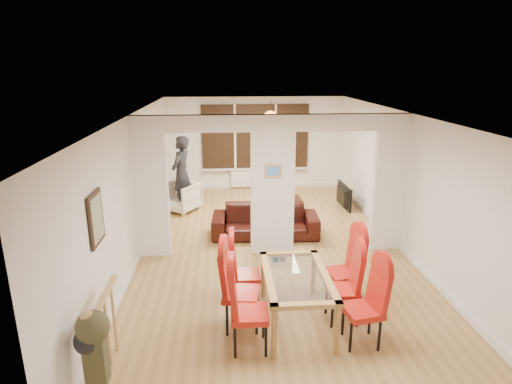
{
  "coord_description": "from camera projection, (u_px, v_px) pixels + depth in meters",
  "views": [
    {
      "loc": [
        -0.85,
        -7.52,
        3.42
      ],
      "look_at": [
        -0.26,
        0.6,
        1.01
      ],
      "focal_mm": 30.0,
      "sensor_mm": 36.0,
      "label": 1
    }
  ],
  "objects": [
    {
      "name": "floor",
      "position": [
        272.0,
        251.0,
        8.22
      ],
      "size": [
        5.0,
        9.0,
        0.01
      ],
      "primitive_type": "cube",
      "color": "#9F7740",
      "rests_on": "ground"
    },
    {
      "name": "room_walls",
      "position": [
        272.0,
        186.0,
        7.85
      ],
      "size": [
        5.0,
        9.0,
        2.6
      ],
      "primitive_type": null,
      "color": "silver",
      "rests_on": "floor"
    },
    {
      "name": "divider_wall",
      "position": [
        272.0,
        186.0,
        7.85
      ],
      "size": [
        5.0,
        0.18,
        2.6
      ],
      "primitive_type": "cube",
      "color": "white",
      "rests_on": "floor"
    },
    {
      "name": "bay_window_blinds",
      "position": [
        255.0,
        137.0,
        12.04
      ],
      "size": [
        3.0,
        0.08,
        1.8
      ],
      "primitive_type": "cube",
      "color": "black",
      "rests_on": "room_walls"
    },
    {
      "name": "radiator",
      "position": [
        255.0,
        178.0,
        12.34
      ],
      "size": [
        1.4,
        0.08,
        0.5
      ],
      "primitive_type": "cube",
      "color": "white",
      "rests_on": "floor"
    },
    {
      "name": "pendant_light",
      "position": [
        270.0,
        118.0,
        10.79
      ],
      "size": [
        0.36,
        0.36,
        0.36
      ],
      "primitive_type": "sphere",
      "color": "orange",
      "rests_on": "room_walls"
    },
    {
      "name": "stair_newel",
      "position": [
        106.0,
        329.0,
        4.85
      ],
      "size": [
        0.4,
        1.2,
        1.1
      ],
      "primitive_type": null,
      "color": "tan",
      "rests_on": "floor"
    },
    {
      "name": "wall_poster",
      "position": [
        96.0,
        218.0,
        5.3
      ],
      "size": [
        0.04,
        0.52,
        0.67
      ],
      "primitive_type": "cube",
      "color": "gray",
      "rests_on": "room_walls"
    },
    {
      "name": "pillar_photo",
      "position": [
        273.0,
        171.0,
        7.67
      ],
      "size": [
        0.3,
        0.03,
        0.25
      ],
      "primitive_type": "cube",
      "color": "#4C8CD8",
      "rests_on": "divider_wall"
    },
    {
      "name": "dining_table",
      "position": [
        296.0,
        299.0,
        5.84
      ],
      "size": [
        0.87,
        1.55,
        0.72
      ],
      "primitive_type": null,
      "color": "olive",
      "rests_on": "floor"
    },
    {
      "name": "dining_chair_la",
      "position": [
        250.0,
        308.0,
        5.24
      ],
      "size": [
        0.46,
        0.46,
        1.14
      ],
      "primitive_type": null,
      "rotation": [
        0.0,
        0.0,
        -0.01
      ],
      "color": "#A21810",
      "rests_on": "floor"
    },
    {
      "name": "dining_chair_lb",
      "position": [
        241.0,
        288.0,
        5.67
      ],
      "size": [
        0.53,
        0.53,
        1.17
      ],
      "primitive_type": null,
      "rotation": [
        0.0,
        0.0,
        -0.16
      ],
      "color": "#A21810",
      "rests_on": "floor"
    },
    {
      "name": "dining_chair_lc",
      "position": [
        246.0,
        271.0,
        6.28
      ],
      "size": [
        0.43,
        0.43,
        1.05
      ],
      "primitive_type": null,
      "rotation": [
        0.0,
        0.0,
        -0.02
      ],
      "color": "#A21810",
      "rests_on": "floor"
    },
    {
      "name": "dining_chair_ra",
      "position": [
        362.0,
        305.0,
        5.34
      ],
      "size": [
        0.51,
        0.51,
        1.1
      ],
      "primitive_type": null,
      "rotation": [
        0.0,
        0.0,
        0.18
      ],
      "color": "#A21810",
      "rests_on": "floor"
    },
    {
      "name": "dining_chair_rb",
      "position": [
        343.0,
        285.0,
        5.84
      ],
      "size": [
        0.44,
        0.44,
        1.07
      ],
      "primitive_type": null,
      "rotation": [
        0.0,
        0.0,
        -0.04
      ],
      "color": "#A21810",
      "rests_on": "floor"
    },
    {
      "name": "dining_chair_rc",
      "position": [
        343.0,
        268.0,
        6.29
      ],
      "size": [
        0.53,
        0.53,
        1.1
      ],
      "primitive_type": null,
      "rotation": [
        0.0,
        0.0,
        0.24
      ],
      "color": "#A21810",
      "rests_on": "floor"
    },
    {
      "name": "sofa",
      "position": [
        265.0,
        221.0,
        8.88
      ],
      "size": [
        2.23,
        0.97,
        0.64
      ],
      "primitive_type": "imported",
      "rotation": [
        0.0,
        0.0,
        -0.05
      ],
      "color": "black",
      "rests_on": "floor"
    },
    {
      "name": "armchair",
      "position": [
        180.0,
        197.0,
        10.39
      ],
      "size": [
        1.06,
        1.07,
        0.71
      ],
      "primitive_type": "imported",
      "rotation": [
        0.0,
        0.0,
        -0.58
      ],
      "color": "beige",
      "rests_on": "floor"
    },
    {
      "name": "person",
      "position": [
        181.0,
        174.0,
        10.33
      ],
      "size": [
        0.78,
        0.65,
        1.83
      ],
      "primitive_type": "imported",
      "rotation": [
        0.0,
        0.0,
        -1.93
      ],
      "color": "black",
      "rests_on": "floor"
    },
    {
      "name": "television",
      "position": [
        340.0,
        196.0,
        10.7
      ],
      "size": [
        1.01,
        0.18,
        0.58
      ],
      "primitive_type": "imported",
      "rotation": [
        0.0,
        0.0,
        1.62
      ],
      "color": "black",
      "rests_on": "floor"
    },
    {
      "name": "coffee_table",
      "position": [
        279.0,
        203.0,
        10.69
      ],
      "size": [
        1.15,
        0.67,
        0.25
      ],
      "primitive_type": null,
      "rotation": [
        0.0,
        0.0,
        0.12
      ],
      "color": "black",
      "rests_on": "floor"
    },
    {
      "name": "bottle",
      "position": [
        277.0,
        194.0,
        10.51
      ],
      "size": [
        0.07,
        0.07,
        0.29
      ],
      "primitive_type": "cylinder",
      "color": "#143F19",
      "rests_on": "coffee_table"
    },
    {
      "name": "bowl",
      "position": [
        279.0,
        198.0,
        10.57
      ],
      "size": [
        0.2,
        0.2,
        0.05
      ],
      "primitive_type": "imported",
      "color": "black",
      "rests_on": "coffee_table"
    },
    {
      "name": "shoes",
      "position": [
        278.0,
        257.0,
        7.83
      ],
      "size": [
        0.22,
        0.24,
        0.09
      ],
      "primitive_type": null,
      "color": "black",
      "rests_on": "floor"
    }
  ]
}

